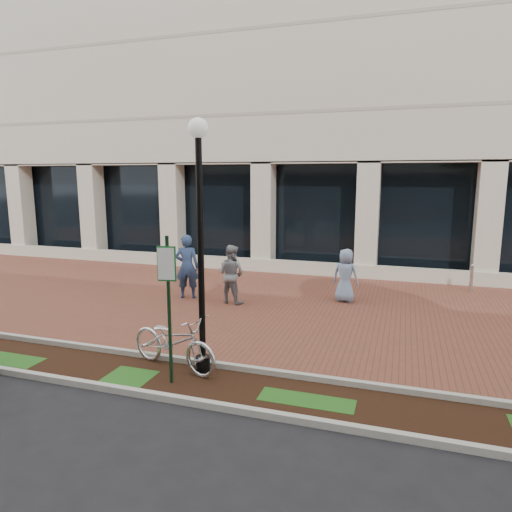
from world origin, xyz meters
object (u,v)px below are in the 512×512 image
(pedestrian_right, at_px, (346,275))
(bollard, at_px, (471,278))
(lamppost, at_px, (200,234))
(pedestrian_left, at_px, (187,267))
(parking_sign, at_px, (168,293))
(locked_bicycle, at_px, (174,341))
(pedestrian_mid, at_px, (231,274))

(pedestrian_right, height_order, bollard, pedestrian_right)
(lamppost, height_order, bollard, lamppost)
(pedestrian_left, bearing_deg, parking_sign, 98.12)
(pedestrian_left, bearing_deg, pedestrian_right, 177.78)
(lamppost, bearing_deg, parking_sign, -116.74)
(lamppost, xyz_separation_m, locked_bicycle, (-0.58, -0.06, -2.10))
(parking_sign, bearing_deg, pedestrian_right, 60.65)
(locked_bicycle, height_order, bollard, locked_bicycle)
(bollard, bearing_deg, lamppost, -124.71)
(locked_bicycle, bearing_deg, parking_sign, -140.87)
(pedestrian_left, distance_m, pedestrian_mid, 1.47)
(pedestrian_left, bearing_deg, bollard, -172.75)
(parking_sign, height_order, pedestrian_right, parking_sign)
(lamppost, distance_m, pedestrian_right, 6.42)
(lamppost, distance_m, locked_bicycle, 2.18)
(lamppost, bearing_deg, pedestrian_left, 119.45)
(pedestrian_right, bearing_deg, parking_sign, 85.01)
(parking_sign, height_order, pedestrian_left, parking_sign)
(locked_bicycle, relative_size, pedestrian_right, 1.31)
(pedestrian_left, bearing_deg, lamppost, 104.09)
(pedestrian_left, relative_size, pedestrian_right, 1.23)
(bollard, bearing_deg, pedestrian_mid, -152.71)
(lamppost, distance_m, bollard, 10.24)
(locked_bicycle, bearing_deg, pedestrian_mid, 23.91)
(lamppost, bearing_deg, locked_bicycle, -173.87)
(pedestrian_left, relative_size, bollard, 2.11)
(parking_sign, relative_size, locked_bicycle, 1.28)
(pedestrian_left, xyz_separation_m, pedestrian_mid, (1.46, -0.08, -0.12))
(bollard, bearing_deg, pedestrian_left, -157.38)
(bollard, bearing_deg, pedestrian_right, -147.18)
(locked_bicycle, bearing_deg, pedestrian_right, -7.15)
(pedestrian_left, xyz_separation_m, pedestrian_right, (4.65, 1.08, -0.19))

